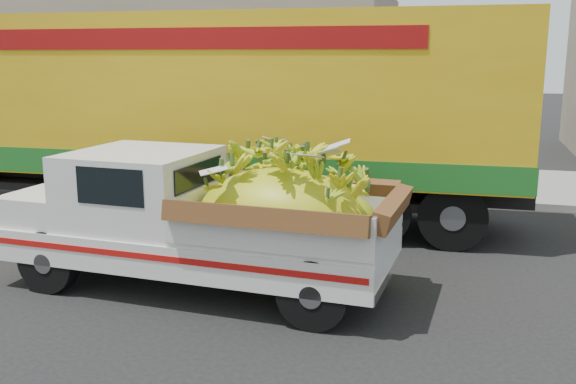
# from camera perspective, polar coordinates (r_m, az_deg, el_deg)

# --- Properties ---
(ground) EXTENTS (100.00, 100.00, 0.00)m
(ground) POSITION_cam_1_polar(r_m,az_deg,el_deg) (8.57, -11.72, -9.28)
(ground) COLOR black
(ground) RESTS_ON ground
(curb) EXTENTS (60.00, 0.25, 0.15)m
(curb) POSITION_cam_1_polar(r_m,az_deg,el_deg) (14.45, 0.34, 0.06)
(curb) COLOR gray
(curb) RESTS_ON ground
(sidewalk) EXTENTS (60.00, 4.00, 0.14)m
(sidewalk) POSITION_cam_1_polar(r_m,az_deg,el_deg) (16.44, 2.30, 1.51)
(sidewalk) COLOR gray
(sidewalk) RESTS_ON ground
(building_left) EXTENTS (18.00, 6.00, 5.00)m
(building_left) POSITION_cam_1_polar(r_m,az_deg,el_deg) (24.63, -12.92, 10.42)
(building_left) COLOR gray
(building_left) RESTS_ON ground
(pickup_truck) EXTENTS (5.30, 2.18, 1.82)m
(pickup_truck) POSITION_cam_1_polar(r_m,az_deg,el_deg) (8.44, -5.69, -2.41)
(pickup_truck) COLOR black
(pickup_truck) RESTS_ON ground
(semi_trailer) EXTENTS (12.03, 2.91, 3.80)m
(semi_trailer) POSITION_cam_1_polar(r_m,az_deg,el_deg) (12.23, -7.79, 7.45)
(semi_trailer) COLOR black
(semi_trailer) RESTS_ON ground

